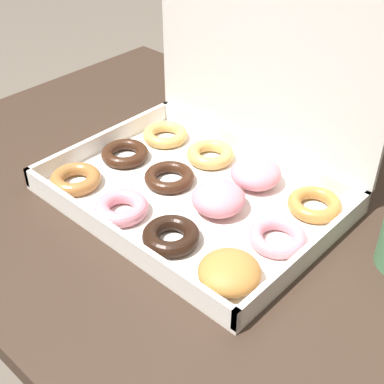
% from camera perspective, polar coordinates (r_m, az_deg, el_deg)
% --- Properties ---
extents(dining_table, '(1.10, 0.71, 0.76)m').
position_cam_1_polar(dining_table, '(0.86, 3.16, -8.16)').
color(dining_table, '#38281E').
rests_on(dining_table, ground_plane).
extents(donut_box, '(0.41, 0.31, 0.34)m').
position_cam_1_polar(donut_box, '(0.78, 2.37, 3.83)').
color(donut_box, silver).
rests_on(donut_box, dining_table).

